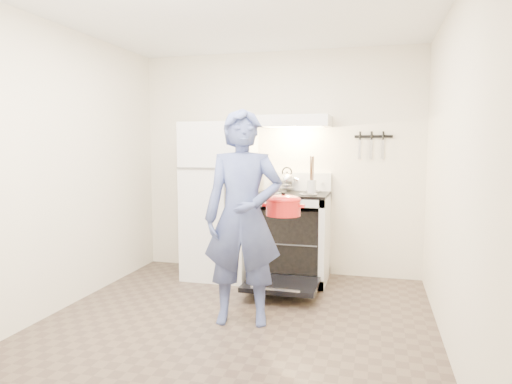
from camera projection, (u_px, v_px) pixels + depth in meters
floor at (230, 330)px, 3.60m from camera, size 3.60×3.60×0.00m
back_wall at (278, 163)px, 5.20m from camera, size 3.20×0.02×2.50m
refrigerator at (220, 200)px, 5.06m from camera, size 0.70×0.70×1.70m
stove_body at (292, 238)px, 4.92m from camera, size 0.76×0.65×0.92m
cooktop at (293, 194)px, 4.87m from camera, size 0.76×0.65×0.03m
backsplash at (297, 181)px, 5.13m from camera, size 0.76×0.07×0.20m
oven_door at (281, 284)px, 4.38m from camera, size 0.70×0.54×0.04m
oven_rack at (292, 240)px, 4.92m from camera, size 0.60×0.52×0.01m
range_hood at (294, 121)px, 4.86m from camera, size 0.76×0.50×0.12m
knife_strip at (373, 137)px, 4.89m from camera, size 0.40×0.02×0.03m
pizza_stone at (298, 239)px, 4.90m from camera, size 0.36×0.36×0.02m
tea_kettle at (287, 179)px, 5.09m from camera, size 0.22×0.18×0.26m
utensil_jar at (312, 187)px, 4.56m from camera, size 0.11×0.11×0.13m
person at (243, 218)px, 3.70m from camera, size 0.70×0.53×1.75m
dutch_oven at (283, 208)px, 3.83m from camera, size 0.36×0.29×0.24m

